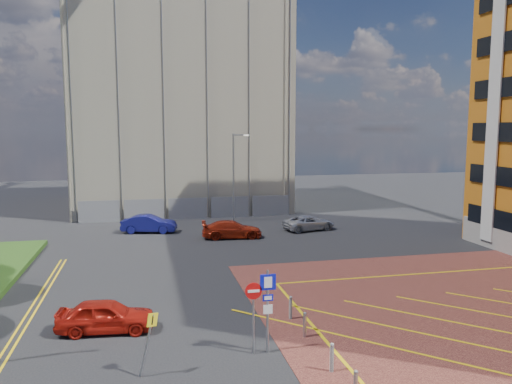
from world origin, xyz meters
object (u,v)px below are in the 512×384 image
object	(u,v)px
sign_cluster	(262,303)
car_silver_back	(309,223)
car_blue_back	(149,224)
lamp_back	(234,174)
car_red_back	(232,229)
car_red_left	(106,316)
warning_sign	(149,336)

from	to	relation	value
sign_cluster	car_silver_back	bearing A→B (deg)	67.09
sign_cluster	car_blue_back	xyz separation A→B (m)	(-3.93, 23.55, -1.23)
lamp_back	sign_cluster	bearing A→B (deg)	-97.97
sign_cluster	car_red_back	bearing A→B (deg)	83.37
lamp_back	car_silver_back	distance (m)	8.47
sign_cluster	car_red_back	xyz separation A→B (m)	(2.33, 20.05, -1.28)
car_red_left	car_blue_back	bearing A→B (deg)	0.29
car_blue_back	car_silver_back	bearing A→B (deg)	-86.27
car_red_left	car_red_back	distance (m)	18.57
warning_sign	car_red_back	bearing A→B (deg)	72.73
sign_cluster	car_silver_back	xyz separation A→B (m)	(9.15, 21.65, -1.34)
car_red_left	car_silver_back	bearing A→B (deg)	-33.64
sign_cluster	lamp_back	bearing A→B (deg)	82.03
car_blue_back	car_silver_back	size ratio (longest dim) A/B	1.00
lamp_back	car_red_back	world-z (taller)	lamp_back
lamp_back	car_red_left	world-z (taller)	lamp_back
warning_sign	sign_cluster	bearing A→B (deg)	11.97
car_blue_back	car_silver_back	xyz separation A→B (m)	(13.08, -1.90, -0.11)
car_red_left	car_silver_back	size ratio (longest dim) A/B	0.91
car_red_left	car_silver_back	world-z (taller)	car_red_left
sign_cluster	car_silver_back	distance (m)	23.54
warning_sign	car_red_left	xyz separation A→B (m)	(-1.72, 4.29, -0.75)
sign_cluster	car_blue_back	world-z (taller)	sign_cluster
car_red_left	car_silver_back	distance (m)	23.65
warning_sign	car_blue_back	xyz separation A→B (m)	(0.25, 24.43, -0.70)
sign_cluster	car_red_left	world-z (taller)	sign_cluster
car_silver_back	car_red_left	bearing A→B (deg)	127.67
lamp_back	car_red_back	distance (m)	8.02
lamp_back	sign_cluster	world-z (taller)	lamp_back
lamp_back	car_silver_back	world-z (taller)	lamp_back
sign_cluster	warning_sign	world-z (taller)	sign_cluster
sign_cluster	car_blue_back	size ratio (longest dim) A/B	0.73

